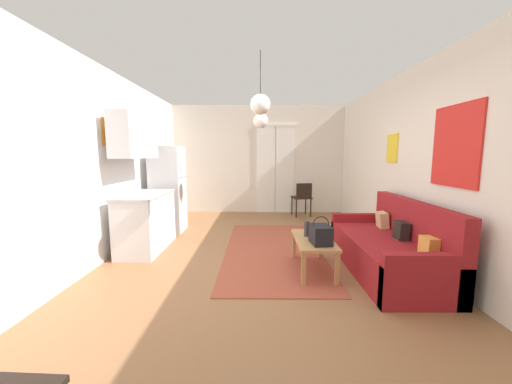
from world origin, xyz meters
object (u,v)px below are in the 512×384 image
handbag (321,234)px  pendant_lamp_far (261,121)px  pendant_lamp_near (261,105)px  bamboo_vase (307,229)px  couch (391,250)px  refrigerator (168,189)px  accent_chair (302,197)px  coffee_table (314,243)px

handbag → pendant_lamp_far: pendant_lamp_far is taller
handbag → pendant_lamp_near: bearing=164.5°
pendant_lamp_far → pendant_lamp_near: bearing=-90.6°
bamboo_vase → handbag: (0.11, -0.32, 0.01)m
couch → bamboo_vase: bearing=173.3°
couch → refrigerator: size_ratio=1.19×
accent_chair → coffee_table: bearing=72.7°
couch → handbag: bearing=-168.4°
bamboo_vase → couch: bearing=-6.7°
accent_chair → refrigerator: bearing=14.2°
refrigerator → accent_chair: refrigerator is taller
couch → pendant_lamp_far: 2.96m
refrigerator → coffee_table: bearing=-38.3°
coffee_table → pendant_lamp_near: pendant_lamp_near is taller
coffee_table → accent_chair: bearing=83.9°
coffee_table → handbag: (0.04, -0.21, 0.18)m
bamboo_vase → pendant_lamp_far: size_ratio=0.55×
bamboo_vase → accent_chair: 3.20m
handbag → pendant_lamp_near: 1.72m
refrigerator → pendant_lamp_near: (1.77, -1.96, 1.27)m
refrigerator → pendant_lamp_near: size_ratio=2.21×
couch → handbag: 1.00m
refrigerator → bamboo_vase: bearing=-37.6°
coffee_table → refrigerator: size_ratio=0.57×
pendant_lamp_near → pendant_lamp_far: same height
pendant_lamp_near → couch: bearing=-0.3°
couch → accent_chair: size_ratio=2.41×
handbag → pendant_lamp_near: pendant_lamp_near is taller
coffee_table → couch: bearing=-1.1°
bamboo_vase → pendant_lamp_near: bearing=-169.2°
accent_chair → bamboo_vase: bearing=71.3°
couch → handbag: size_ratio=5.80×
refrigerator → pendant_lamp_far: (1.79, -0.31, 1.26)m
bamboo_vase → pendant_lamp_near: size_ratio=0.56×
handbag → refrigerator: 3.31m
coffee_table → pendant_lamp_far: pendant_lamp_far is taller
handbag → pendant_lamp_far: bearing=111.0°
coffee_table → pendant_lamp_far: (-0.67, 1.64, 1.72)m
accent_chair → pendant_lamp_near: size_ratio=1.09×
bamboo_vase → pendant_lamp_near: pendant_lamp_near is taller
pendant_lamp_near → handbag: bearing=-15.5°
bamboo_vase → refrigerator: bearing=142.4°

